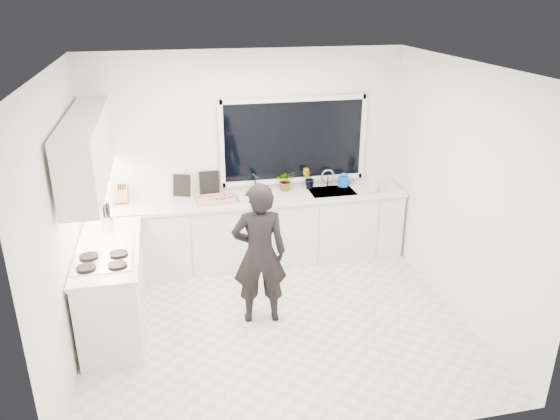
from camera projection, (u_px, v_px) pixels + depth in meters
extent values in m
cube|color=beige|center=(276.00, 324.00, 5.90)|extent=(4.00, 3.50, 0.02)
cube|color=white|center=(247.00, 157.00, 6.98)|extent=(4.00, 0.02, 2.70)
cube|color=white|center=(61.00, 224.00, 4.99)|extent=(0.02, 3.50, 2.70)
cube|color=white|center=(461.00, 192.00, 5.78)|extent=(0.02, 3.50, 2.70)
cube|color=white|center=(275.00, 66.00, 4.88)|extent=(4.00, 3.50, 0.02)
cube|color=black|center=(294.00, 140.00, 6.99)|extent=(1.80, 0.02, 1.00)
cube|color=white|center=(253.00, 232.00, 7.04)|extent=(3.92, 0.58, 0.88)
cube|color=white|center=(113.00, 288.00, 5.72)|extent=(0.58, 1.60, 0.88)
cube|color=silver|center=(252.00, 199.00, 6.86)|extent=(3.94, 0.62, 0.04)
cube|color=silver|center=(108.00, 249.00, 5.54)|extent=(0.62, 1.60, 0.04)
cube|color=white|center=(87.00, 150.00, 5.48)|extent=(0.34, 2.10, 0.70)
cube|color=silver|center=(332.00, 195.00, 7.09)|extent=(0.58, 0.42, 0.14)
cylinder|color=silver|center=(328.00, 178.00, 7.21)|extent=(0.03, 0.03, 0.22)
cube|color=black|center=(103.00, 261.00, 5.21)|extent=(0.56, 0.48, 0.03)
imported|color=black|center=(259.00, 254.00, 5.69)|extent=(0.61, 0.43, 1.57)
cube|color=silver|center=(216.00, 200.00, 6.74)|extent=(0.54, 0.41, 0.03)
cube|color=#AB2016|center=(216.00, 198.00, 6.73)|extent=(0.49, 0.37, 0.01)
cylinder|color=blue|center=(343.00, 181.00, 7.23)|extent=(0.16, 0.16, 0.13)
cylinder|color=white|center=(108.00, 195.00, 6.56)|extent=(0.11, 0.11, 0.26)
cube|color=#9A7748|center=(123.00, 194.00, 6.64)|extent=(0.15, 0.12, 0.22)
cylinder|color=#B8B8BC|center=(108.00, 223.00, 5.91)|extent=(0.13, 0.13, 0.16)
cube|color=black|center=(182.00, 185.00, 6.86)|extent=(0.21, 0.09, 0.28)
cube|color=black|center=(209.00, 183.00, 6.92)|extent=(0.25, 0.03, 0.30)
imported|color=#26662D|center=(256.00, 183.00, 6.97)|extent=(0.15, 0.17, 0.27)
imported|color=#26662D|center=(286.00, 180.00, 7.05)|extent=(0.27, 0.25, 0.27)
imported|color=#26662D|center=(308.00, 178.00, 7.11)|extent=(0.16, 0.13, 0.28)
imported|color=#D8BF66|center=(373.00, 181.00, 6.97)|extent=(0.15, 0.15, 0.30)
imported|color=#D8BF66|center=(383.00, 185.00, 7.03)|extent=(0.11, 0.11, 0.17)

